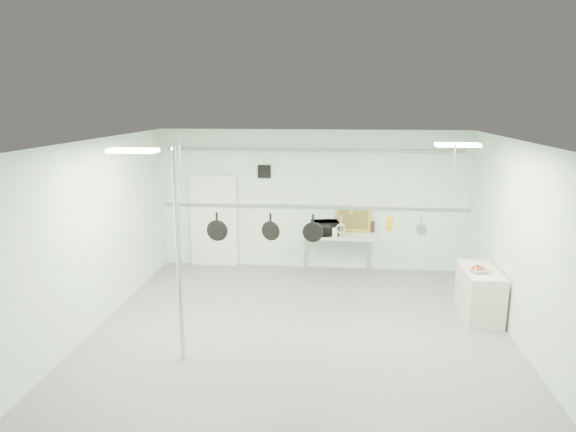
# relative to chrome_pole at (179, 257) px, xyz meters

# --- Properties ---
(floor) EXTENTS (8.00, 8.00, 0.00)m
(floor) POSITION_rel_chrome_pole_xyz_m (1.70, 0.60, -1.60)
(floor) COLOR gray
(floor) RESTS_ON ground
(ceiling) EXTENTS (7.00, 8.00, 0.02)m
(ceiling) POSITION_rel_chrome_pole_xyz_m (1.70, 0.60, 1.59)
(ceiling) COLOR silver
(ceiling) RESTS_ON back_wall
(back_wall) EXTENTS (7.00, 0.02, 3.20)m
(back_wall) POSITION_rel_chrome_pole_xyz_m (1.70, 4.59, 0.00)
(back_wall) COLOR silver
(back_wall) RESTS_ON floor
(right_wall) EXTENTS (0.02, 8.00, 3.20)m
(right_wall) POSITION_rel_chrome_pole_xyz_m (5.19, 0.60, 0.00)
(right_wall) COLOR silver
(right_wall) RESTS_ON floor
(door) EXTENTS (1.10, 0.10, 2.20)m
(door) POSITION_rel_chrome_pole_xyz_m (-0.60, 4.54, -0.55)
(door) COLOR silver
(door) RESTS_ON floor
(wall_vent) EXTENTS (0.30, 0.04, 0.30)m
(wall_vent) POSITION_rel_chrome_pole_xyz_m (0.60, 4.57, 0.65)
(wall_vent) COLOR black
(wall_vent) RESTS_ON back_wall
(conduit_pipe) EXTENTS (6.60, 0.07, 0.07)m
(conduit_pipe) POSITION_rel_chrome_pole_xyz_m (1.70, 4.50, 1.15)
(conduit_pipe) COLOR gray
(conduit_pipe) RESTS_ON back_wall
(chrome_pole) EXTENTS (0.08, 0.08, 3.20)m
(chrome_pole) POSITION_rel_chrome_pole_xyz_m (0.00, 0.00, 0.00)
(chrome_pole) COLOR silver
(chrome_pole) RESTS_ON floor
(prep_table) EXTENTS (1.60, 0.70, 0.91)m
(prep_table) POSITION_rel_chrome_pole_xyz_m (2.30, 4.20, -0.77)
(prep_table) COLOR #B4D4BF
(prep_table) RESTS_ON floor
(side_cabinet) EXTENTS (0.60, 1.20, 0.90)m
(side_cabinet) POSITION_rel_chrome_pole_xyz_m (4.85, 2.00, -1.15)
(side_cabinet) COLOR beige
(side_cabinet) RESTS_ON floor
(pot_rack) EXTENTS (4.80, 0.06, 1.00)m
(pot_rack) POSITION_rel_chrome_pole_xyz_m (1.90, 0.90, 0.63)
(pot_rack) COLOR #B7B7BC
(pot_rack) RESTS_ON ceiling
(light_panel_left) EXTENTS (0.65, 0.30, 0.05)m
(light_panel_left) POSITION_rel_chrome_pole_xyz_m (-0.50, -0.20, 1.56)
(light_panel_left) COLOR white
(light_panel_left) RESTS_ON ceiling
(light_panel_right) EXTENTS (0.65, 0.30, 0.05)m
(light_panel_right) POSITION_rel_chrome_pole_xyz_m (4.10, 1.20, 1.56)
(light_panel_right) COLOR white
(light_panel_right) RESTS_ON ceiling
(microwave) EXTENTS (0.65, 0.50, 0.32)m
(microwave) POSITION_rel_chrome_pole_xyz_m (2.01, 4.12, -0.53)
(microwave) COLOR black
(microwave) RESTS_ON prep_table
(coffee_canister) EXTENTS (0.20, 0.20, 0.22)m
(coffee_canister) POSITION_rel_chrome_pole_xyz_m (2.22, 4.03, -0.59)
(coffee_canister) COLOR silver
(coffee_canister) RESTS_ON prep_table
(painting_large) EXTENTS (0.79, 0.18, 0.58)m
(painting_large) POSITION_rel_chrome_pole_xyz_m (2.65, 4.50, -0.41)
(painting_large) COLOR gold
(painting_large) RESTS_ON prep_table
(painting_small) EXTENTS (0.30, 0.09, 0.25)m
(painting_small) POSITION_rel_chrome_pole_xyz_m (2.98, 4.50, -0.57)
(painting_small) COLOR black
(painting_small) RESTS_ON prep_table
(fruit_bowl) EXTENTS (0.40, 0.40, 0.09)m
(fruit_bowl) POSITION_rel_chrome_pole_xyz_m (4.76, 1.86, -0.66)
(fruit_bowl) COLOR silver
(fruit_bowl) RESTS_ON side_cabinet
(skillet_left) EXTENTS (0.35, 0.08, 0.47)m
(skillet_left) POSITION_rel_chrome_pole_xyz_m (0.36, 0.90, 0.25)
(skillet_left) COLOR black
(skillet_left) RESTS_ON pot_rack
(skillet_mid) EXTENTS (0.32, 0.16, 0.44)m
(skillet_mid) POSITION_rel_chrome_pole_xyz_m (1.23, 0.90, 0.27)
(skillet_mid) COLOR black
(skillet_mid) RESTS_ON pot_rack
(skillet_right) EXTENTS (0.32, 0.07, 0.43)m
(skillet_right) POSITION_rel_chrome_pole_xyz_m (1.90, 0.90, 0.27)
(skillet_right) COLOR black
(skillet_right) RESTS_ON pot_rack
(whisk) EXTENTS (0.17, 0.17, 0.33)m
(whisk) POSITION_rel_chrome_pole_xyz_m (2.34, 0.90, 0.32)
(whisk) COLOR #B8B7BC
(whisk) RESTS_ON pot_rack
(grater) EXTENTS (0.10, 0.06, 0.24)m
(grater) POSITION_rel_chrome_pole_xyz_m (3.09, 0.90, 0.36)
(grater) COLOR gold
(grater) RESTS_ON pot_rack
(saucepan) EXTENTS (0.17, 0.11, 0.30)m
(saucepan) POSITION_rel_chrome_pole_xyz_m (3.58, 0.90, 0.33)
(saucepan) COLOR #AAAAAF
(saucepan) RESTS_ON pot_rack
(fruit_cluster) EXTENTS (0.24, 0.24, 0.09)m
(fruit_cluster) POSITION_rel_chrome_pole_xyz_m (4.76, 1.86, -0.62)
(fruit_cluster) COLOR #A11F0E
(fruit_cluster) RESTS_ON fruit_bowl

